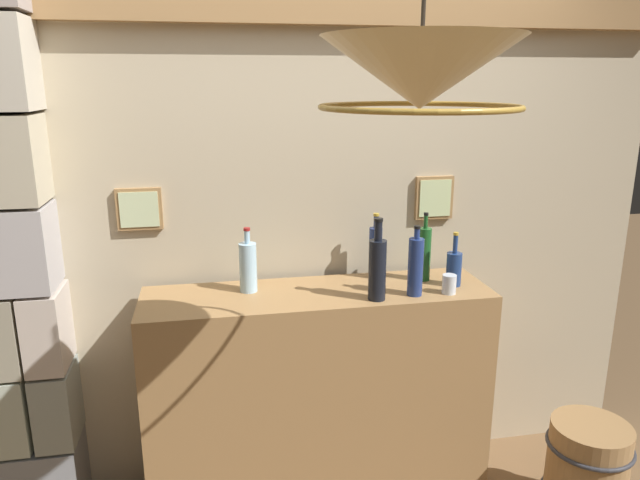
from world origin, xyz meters
TOP-DOWN VIEW (x-y plane):
  - panelled_rear_partition at (-0.00, 1.10)m, footprint 3.44×0.15m
  - stone_pillar at (-1.26, 0.96)m, footprint 0.35×0.32m
  - bar_shelf_unit at (0.00, 0.80)m, footprint 1.54×0.43m
  - liquor_bottle_rye at (0.23, 0.67)m, footprint 0.08×0.08m
  - liquor_bottle_amaro at (0.30, 0.95)m, footprint 0.06×0.06m
  - liquor_bottle_whiskey at (0.40, 0.69)m, footprint 0.07×0.07m
  - liquor_bottle_mezcal at (0.62, 0.77)m, footprint 0.07×0.07m
  - liquor_bottle_vermouth at (0.51, 0.87)m, footprint 0.06×0.06m
  - liquor_bottle_scotch at (-0.30, 0.87)m, footprint 0.08×0.08m
  - glass_tumbler_rocks at (0.56, 0.68)m, footprint 0.06×0.06m
  - pendant_lamp at (0.13, -0.01)m, footprint 0.56×0.56m
  - wooden_barrel at (1.17, 0.44)m, footprint 0.38×0.38m

SIDE VIEW (x-z plane):
  - wooden_barrel at x=1.17m, z-range 0.00..0.46m
  - bar_shelf_unit at x=0.00m, z-range 0.00..1.04m
  - glass_tumbler_rocks at x=0.56m, z-range 1.04..1.13m
  - liquor_bottle_mezcal at x=0.62m, z-range 1.00..1.25m
  - liquor_bottle_scotch at x=-0.30m, z-range 1.01..1.30m
  - liquor_bottle_amaro at x=0.30m, z-range 1.02..1.33m
  - liquor_bottle_vermouth at x=0.51m, z-range 1.01..1.33m
  - liquor_bottle_whiskey at x=0.40m, z-range 1.02..1.33m
  - liquor_bottle_rye at x=0.23m, z-range 1.01..1.36m
  - stone_pillar at x=-1.26m, z-range 0.00..2.54m
  - panelled_rear_partition at x=0.00m, z-range 0.06..2.66m
  - pendant_lamp at x=0.13m, z-range 1.69..2.23m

